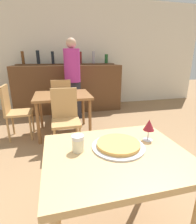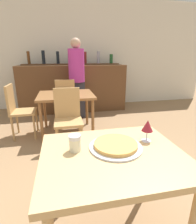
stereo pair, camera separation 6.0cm
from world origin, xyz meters
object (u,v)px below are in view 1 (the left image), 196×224
(chair_far_side_back, at_px, (61,98))
(person_standing, at_px, (72,77))
(wine_glass, at_px, (149,126))
(chair_far_side_left, at_px, (14,109))
(chair_far_side_front, at_px, (65,116))
(pizza_tray, at_px, (118,145))
(cheese_shaker, at_px, (78,143))

(chair_far_side_back, xyz_separation_m, person_standing, (0.27, 0.25, 0.40))
(person_standing, height_order, wine_glass, person_standing)
(chair_far_side_left, distance_m, person_standing, 1.41)
(person_standing, relative_size, wine_glass, 10.77)
(chair_far_side_front, distance_m, chair_far_side_left, 0.98)
(pizza_tray, height_order, person_standing, person_standing)
(pizza_tray, xyz_separation_m, person_standing, (0.01, 2.86, 0.15))
(cheese_shaker, bearing_deg, chair_far_side_back, 89.91)
(chair_far_side_front, bearing_deg, chair_far_side_back, 90.00)
(pizza_tray, height_order, wine_glass, wine_glass)
(cheese_shaker, bearing_deg, pizza_tray, -3.82)
(chair_far_side_back, relative_size, wine_glass, 5.74)
(chair_far_side_left, bearing_deg, person_standing, -52.63)
(chair_far_side_back, bearing_deg, chair_far_side_left, 35.22)
(pizza_tray, bearing_deg, person_standing, 89.84)
(chair_far_side_front, relative_size, cheese_shaker, 8.35)
(person_standing, bearing_deg, chair_far_side_back, -136.95)
(cheese_shaker, bearing_deg, wine_glass, 3.52)
(chair_far_side_front, bearing_deg, wine_glass, -70.07)
(pizza_tray, distance_m, person_standing, 2.86)
(cheese_shaker, height_order, wine_glass, wine_glass)
(chair_far_side_back, xyz_separation_m, chair_far_side_left, (-0.80, -0.57, 0.00))
(chair_far_side_back, distance_m, person_standing, 0.55)
(pizza_tray, bearing_deg, chair_far_side_front, 100.25)
(chair_far_side_left, xyz_separation_m, wine_glass, (1.32, -1.98, 0.35))
(person_standing, bearing_deg, pizza_tray, -90.16)
(chair_far_side_back, distance_m, chair_far_side_left, 0.98)
(chair_far_side_left, xyz_separation_m, pizza_tray, (1.07, -2.03, 0.25))
(chair_far_side_back, distance_m, cheese_shaker, 2.60)
(chair_far_side_front, xyz_separation_m, chair_far_side_back, (0.00, 1.14, 0.00))
(cheese_shaker, distance_m, wine_glass, 0.52)
(chair_far_side_left, height_order, wine_glass, wine_glass)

